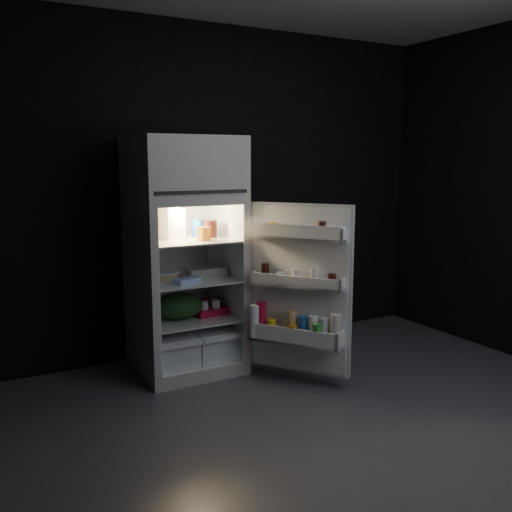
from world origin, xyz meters
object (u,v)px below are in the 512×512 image
refrigerator (184,247)px  fridge_door (298,292)px  milk_jug (170,223)px  egg_carton (207,272)px  yogurt_tray (211,311)px

refrigerator → fridge_door: 0.95m
milk_jug → egg_carton: bearing=-38.4°
egg_carton → yogurt_tray: size_ratio=1.12×
milk_jug → yogurt_tray: size_ratio=0.89×
refrigerator → egg_carton: size_ratio=5.90×
fridge_door → yogurt_tray: size_ratio=4.54×
yogurt_tray → milk_jug: bearing=151.7°
egg_carton → milk_jug: bearing=159.3°
refrigerator → egg_carton: bearing=-26.8°
refrigerator → egg_carton: 0.26m
refrigerator → yogurt_tray: 0.54m
fridge_door → yogurt_tray: (-0.41, 0.60, -0.23)m
refrigerator → fridge_door: refrigerator is taller
refrigerator → egg_carton: refrigerator is taller
egg_carton → fridge_door: bearing=-52.8°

